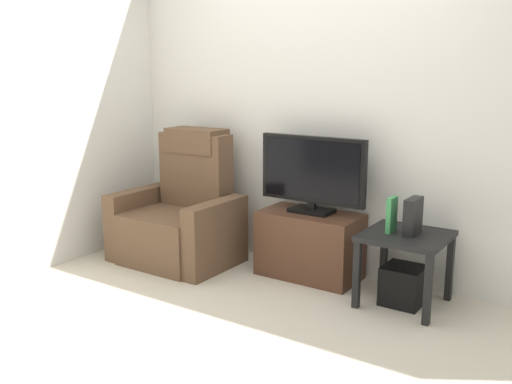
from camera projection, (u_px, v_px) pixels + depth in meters
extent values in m
plane|color=beige|center=(248.00, 316.00, 3.73)|extent=(6.40, 6.40, 0.00)
cube|color=silver|center=(332.00, 105.00, 4.37)|extent=(6.40, 0.06, 2.60)
cube|color=silver|center=(50.00, 104.00, 4.48)|extent=(0.06, 4.48, 2.60)
cube|color=#4C2D1E|center=(310.00, 245.00, 4.39)|extent=(0.76, 0.41, 0.50)
cube|color=black|center=(297.00, 238.00, 4.21)|extent=(0.70, 0.02, 0.02)
cube|color=black|center=(300.00, 232.00, 4.24)|extent=(0.34, 0.11, 0.04)
cube|color=black|center=(312.00, 210.00, 4.35)|extent=(0.32, 0.20, 0.03)
cube|color=black|center=(312.00, 205.00, 4.34)|extent=(0.06, 0.04, 0.05)
cube|color=black|center=(312.00, 170.00, 4.28)|extent=(0.85, 0.05, 0.50)
cube|color=black|center=(311.00, 170.00, 4.26)|extent=(0.79, 0.01, 0.45)
cube|color=brown|center=(176.00, 237.00, 4.75)|extent=(0.70, 0.72, 0.42)
cube|color=brown|center=(196.00, 170.00, 4.86)|extent=(0.64, 0.20, 0.62)
cube|color=brown|center=(197.00, 140.00, 4.82)|extent=(0.50, 0.26, 0.20)
cube|color=brown|center=(139.00, 221.00, 4.96)|extent=(0.14, 0.68, 0.56)
cube|color=brown|center=(216.00, 237.00, 4.50)|extent=(0.14, 0.68, 0.56)
cube|color=black|center=(406.00, 236.00, 3.82)|extent=(0.54, 0.54, 0.04)
cube|color=black|center=(357.00, 275.00, 3.81)|extent=(0.04, 0.04, 0.46)
cube|color=black|center=(428.00, 290.00, 3.55)|extent=(0.04, 0.04, 0.46)
cube|color=black|center=(384.00, 256.00, 4.20)|extent=(0.04, 0.04, 0.46)
cube|color=black|center=(450.00, 268.00, 3.94)|extent=(0.04, 0.04, 0.46)
cube|color=black|center=(403.00, 285.00, 3.90)|extent=(0.26, 0.26, 0.26)
cube|color=#388C4C|center=(392.00, 215.00, 3.83)|extent=(0.03, 0.13, 0.24)
cube|color=black|center=(413.00, 216.00, 3.78)|extent=(0.07, 0.20, 0.24)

